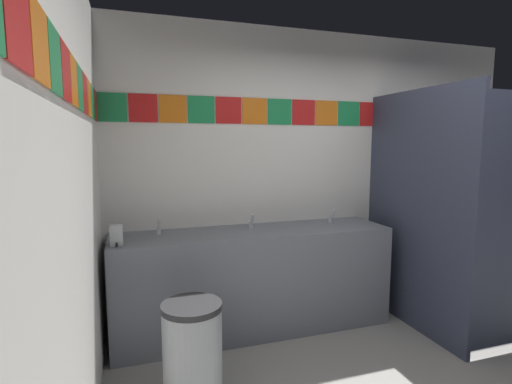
{
  "coord_description": "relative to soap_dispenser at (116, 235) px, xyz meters",
  "views": [
    {
      "loc": [
        -1.83,
        -1.71,
        1.64
      ],
      "look_at": [
        -0.91,
        1.12,
        1.27
      ],
      "focal_mm": 27.18,
      "sensor_mm": 36.0,
      "label": 1
    }
  ],
  "objects": [
    {
      "name": "faucet_left",
      "position": [
        0.32,
        0.26,
        -0.03
      ],
      "size": [
        0.04,
        0.1,
        0.14
      ],
      "color": "silver",
      "rests_on": "vanity_counter"
    },
    {
      "name": "toilet",
      "position": [
        3.05,
        0.0,
        -0.67
      ],
      "size": [
        0.39,
        0.49,
        0.74
      ],
      "color": "white",
      "rests_on": "ground_plane"
    },
    {
      "name": "wall_back",
      "position": [
        1.95,
        0.5,
        0.38
      ],
      "size": [
        4.16,
        0.09,
        2.7
      ],
      "color": "white",
      "rests_on": "ground_plane"
    },
    {
      "name": "faucet_right",
      "position": [
        1.92,
        0.26,
        -0.03
      ],
      "size": [
        0.04,
        0.1,
        0.14
      ],
      "color": "silver",
      "rests_on": "vanity_counter"
    },
    {
      "name": "soap_dispenser",
      "position": [
        0.0,
        0.0,
        0.0
      ],
      "size": [
        0.09,
        0.09,
        0.16
      ],
      "color": "#B7BABF",
      "rests_on": "vanity_counter"
    },
    {
      "name": "faucet_center",
      "position": [
        1.12,
        0.26,
        -0.03
      ],
      "size": [
        0.04,
        0.1,
        0.14
      ],
      "color": "silver",
      "rests_on": "vanity_counter"
    },
    {
      "name": "vanity_counter",
      "position": [
        1.12,
        0.17,
        -0.51
      ],
      "size": [
        2.4,
        0.58,
        0.89
      ],
      "color": "slate",
      "rests_on": "ground_plane"
    },
    {
      "name": "trash_bin",
      "position": [
        0.45,
        -0.6,
        -0.66
      ],
      "size": [
        0.39,
        0.39,
        0.63
      ],
      "color": "#999EA3",
      "rests_on": "ground_plane"
    },
    {
      "name": "wall_side",
      "position": [
        -0.17,
        -1.26,
        0.38
      ],
      "size": [
        0.09,
        3.44,
        2.7
      ],
      "color": "white",
      "rests_on": "ground_plane"
    },
    {
      "name": "stall_divider",
      "position": [
        2.66,
        -0.44,
        0.08
      ],
      "size": [
        0.92,
        1.31,
        2.1
      ],
      "color": "#33384C",
      "rests_on": "ground_plane"
    }
  ]
}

